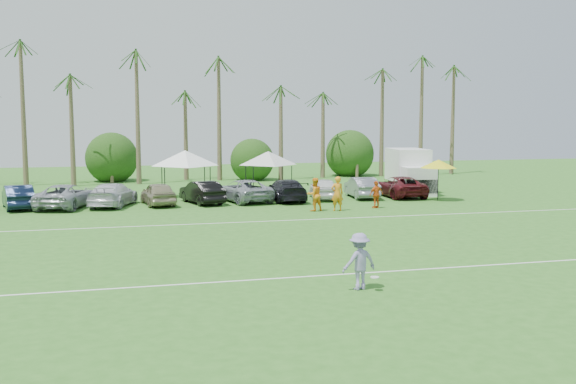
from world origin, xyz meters
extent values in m
plane|color=#2F6A1F|center=(0.00, 0.00, 0.00)|extent=(120.00, 120.00, 0.00)
cube|color=white|center=(0.00, 2.00, 0.01)|extent=(80.00, 0.10, 0.01)
cube|color=white|center=(0.00, 14.00, 0.01)|extent=(80.00, 0.10, 0.01)
cone|color=brown|center=(-12.00, 38.00, 5.00)|extent=(0.44, 0.44, 10.00)
cone|color=brown|center=(-8.00, 38.00, 5.50)|extent=(0.44, 0.44, 11.00)
cone|color=brown|center=(-4.00, 38.00, 4.00)|extent=(0.44, 0.44, 8.00)
cone|color=brown|center=(0.00, 38.00, 4.50)|extent=(0.44, 0.44, 9.00)
cone|color=brown|center=(4.00, 38.00, 5.00)|extent=(0.44, 0.44, 10.00)
cone|color=brown|center=(8.00, 38.00, 5.50)|extent=(0.44, 0.44, 11.00)
cone|color=brown|center=(13.00, 38.00, 4.00)|extent=(0.44, 0.44, 8.00)
cone|color=brown|center=(18.00, 38.00, 4.50)|extent=(0.44, 0.44, 9.00)
cone|color=brown|center=(23.00, 38.00, 5.00)|extent=(0.44, 0.44, 10.00)
cone|color=brown|center=(27.00, 38.00, 5.50)|extent=(0.44, 0.44, 11.00)
cylinder|color=brown|center=(-6.00, 39.00, 0.70)|extent=(0.30, 0.30, 1.40)
sphere|color=#1A3E11|center=(-6.00, 39.00, 1.80)|extent=(4.00, 4.00, 4.00)
cylinder|color=brown|center=(6.00, 39.00, 0.70)|extent=(0.30, 0.30, 1.40)
sphere|color=#1A3E11|center=(6.00, 39.00, 1.80)|extent=(4.00, 4.00, 4.00)
cylinder|color=brown|center=(16.00, 39.00, 0.70)|extent=(0.30, 0.30, 1.40)
sphere|color=#1A3E11|center=(16.00, 39.00, 1.80)|extent=(4.00, 4.00, 4.00)
imported|color=orange|center=(6.80, 16.88, 1.00)|extent=(0.75, 0.51, 1.99)
imported|color=orange|center=(5.50, 17.09, 0.96)|extent=(1.08, 0.93, 1.92)
imported|color=#D95918|center=(9.44, 17.42, 0.81)|extent=(1.02, 0.60, 1.62)
cube|color=white|center=(15.32, 25.72, 1.95)|extent=(3.09, 4.73, 2.38)
cube|color=white|center=(14.80, 22.71, 1.00)|extent=(2.45, 2.06, 2.00)
cube|color=black|center=(14.68, 22.01, 0.72)|extent=(2.21, 0.65, 0.95)
cube|color=#E5590C|center=(16.50, 25.52, 1.53)|extent=(0.28, 1.51, 0.86)
cylinder|color=black|center=(13.90, 23.06, 0.43)|extent=(0.43, 0.89, 0.86)
cylinder|color=black|center=(15.78, 22.74, 0.43)|extent=(0.43, 0.89, 0.86)
cylinder|color=black|center=(14.57, 27.01, 0.43)|extent=(0.43, 0.89, 0.86)
cylinder|color=black|center=(16.45, 26.69, 0.43)|extent=(0.43, 0.89, 0.86)
cylinder|color=black|center=(-2.48, 24.63, 1.06)|extent=(0.06, 0.06, 2.13)
cylinder|color=black|center=(0.52, 24.63, 1.06)|extent=(0.06, 0.06, 2.13)
cylinder|color=black|center=(-2.48, 27.62, 1.06)|extent=(0.06, 0.06, 2.13)
cylinder|color=black|center=(0.52, 27.62, 1.06)|extent=(0.06, 0.06, 2.13)
pyramid|color=white|center=(-0.98, 26.12, 3.19)|extent=(4.60, 4.60, 1.06)
cylinder|color=black|center=(3.76, 26.19, 1.00)|extent=(0.06, 0.06, 2.00)
cylinder|color=black|center=(6.56, 26.19, 1.00)|extent=(0.06, 0.06, 2.00)
cylinder|color=black|center=(3.76, 28.99, 1.00)|extent=(0.06, 0.06, 2.00)
cylinder|color=black|center=(6.56, 28.99, 1.00)|extent=(0.06, 0.06, 2.00)
pyramid|color=silver|center=(5.16, 27.59, 3.00)|extent=(4.32, 4.32, 1.00)
cylinder|color=black|center=(14.77, 19.89, 1.20)|extent=(0.05, 0.05, 2.40)
cone|color=yellow|center=(14.77, 19.89, 2.40)|extent=(2.40, 2.40, 0.55)
imported|color=#8D82B9|center=(1.74, 0.06, 0.87)|extent=(1.23, 0.85, 1.74)
cylinder|color=white|center=(2.12, -0.26, 0.43)|extent=(0.27, 0.27, 0.03)
imported|color=black|center=(-11.16, 22.45, 0.71)|extent=(2.47, 4.55, 1.42)
imported|color=#989CA5|center=(-8.46, 22.12, 0.71)|extent=(3.69, 5.57, 1.42)
imported|color=silver|center=(-5.75, 22.24, 0.71)|extent=(3.35, 5.27, 1.42)
imported|color=gray|center=(-3.05, 22.11, 0.71)|extent=(2.23, 4.36, 1.42)
imported|color=black|center=(-0.34, 22.22, 0.71)|extent=(2.59, 4.56, 1.42)
imported|color=#91979F|center=(2.36, 22.52, 0.71)|extent=(3.46, 5.52, 1.42)
imported|color=black|center=(5.07, 22.15, 0.71)|extent=(2.02, 4.91, 1.42)
imported|color=white|center=(7.77, 22.51, 0.71)|extent=(2.52, 4.43, 1.42)
imported|color=slate|center=(10.48, 22.53, 0.71)|extent=(1.94, 4.45, 1.42)
imported|color=#551319|center=(13.18, 22.41, 0.71)|extent=(2.51, 5.19, 1.42)
camera|label=1|loc=(-5.17, -17.90, 5.06)|focal=40.00mm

